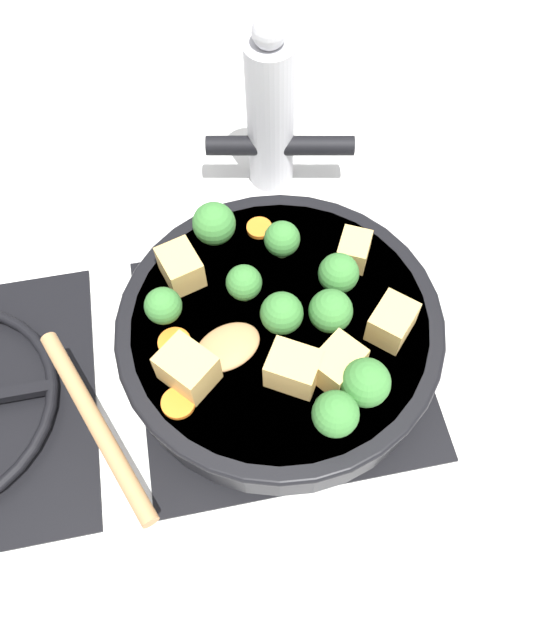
# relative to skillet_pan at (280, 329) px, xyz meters

# --- Properties ---
(ground_plane) EXTENTS (2.40, 2.40, 0.00)m
(ground_plane) POSITION_rel_skillet_pan_xyz_m (-0.00, 0.00, -0.06)
(ground_plane) COLOR silver
(front_burner_grate) EXTENTS (0.31, 0.31, 0.03)m
(front_burner_grate) POSITION_rel_skillet_pan_xyz_m (-0.00, 0.00, -0.04)
(front_burner_grate) COLOR black
(front_burner_grate) RESTS_ON ground_plane
(skillet_pan) EXTENTS (0.45, 0.34, 0.05)m
(skillet_pan) POSITION_rel_skillet_pan_xyz_m (0.00, 0.00, 0.00)
(skillet_pan) COLOR black
(skillet_pan) RESTS_ON front_burner_grate
(wooden_spoon) EXTENTS (0.20, 0.22, 0.02)m
(wooden_spoon) POSITION_rel_skillet_pan_xyz_m (-0.06, 0.13, 0.03)
(wooden_spoon) COLOR #A87A4C
(wooden_spoon) RESTS_ON skillet_pan
(tofu_cube_center_large) EXTENTS (0.06, 0.06, 0.04)m
(tofu_cube_center_large) POSITION_rel_skillet_pan_xyz_m (-0.07, -0.04, 0.04)
(tofu_cube_center_large) COLOR tan
(tofu_cube_center_large) RESTS_ON skillet_pan
(tofu_cube_near_handle) EXTENTS (0.06, 0.06, 0.04)m
(tofu_cube_near_handle) POSITION_rel_skillet_pan_xyz_m (-0.04, -0.10, 0.04)
(tofu_cube_near_handle) COLOR tan
(tofu_cube_near_handle) RESTS_ON skillet_pan
(tofu_cube_east_chunk) EXTENTS (0.05, 0.05, 0.04)m
(tofu_cube_east_chunk) POSITION_rel_skillet_pan_xyz_m (0.07, 0.09, 0.04)
(tofu_cube_east_chunk) COLOR tan
(tofu_cube_east_chunk) RESTS_ON skillet_pan
(tofu_cube_west_chunk) EXTENTS (0.05, 0.04, 0.03)m
(tofu_cube_west_chunk) POSITION_rel_skillet_pan_xyz_m (0.06, -0.09, 0.04)
(tofu_cube_west_chunk) COLOR tan
(tofu_cube_west_chunk) RESTS_ON skillet_pan
(tofu_cube_back_piece) EXTENTS (0.06, 0.06, 0.04)m
(tofu_cube_back_piece) POSITION_rel_skillet_pan_xyz_m (-0.05, 0.10, 0.04)
(tofu_cube_back_piece) COLOR tan
(tofu_cube_back_piece) RESTS_ON skillet_pan
(tofu_cube_front_piece) EXTENTS (0.06, 0.06, 0.04)m
(tofu_cube_front_piece) POSITION_rel_skillet_pan_xyz_m (-0.07, 0.00, 0.04)
(tofu_cube_front_piece) COLOR tan
(tofu_cube_front_piece) RESTS_ON skillet_pan
(broccoli_floret_near_spoon) EXTENTS (0.04, 0.04, 0.05)m
(broccoli_floret_near_spoon) POSITION_rel_skillet_pan_xyz_m (-0.12, -0.03, 0.05)
(broccoli_floret_near_spoon) COLOR #709956
(broccoli_floret_near_spoon) RESTS_ON skillet_pan
(broccoli_floret_center_top) EXTENTS (0.05, 0.05, 0.05)m
(broccoli_floret_center_top) POSITION_rel_skillet_pan_xyz_m (0.11, 0.05, 0.05)
(broccoli_floret_center_top) COLOR #709956
(broccoli_floret_center_top) RESTS_ON skillet_pan
(broccoli_floret_east_rim) EXTENTS (0.04, 0.04, 0.05)m
(broccoli_floret_east_rim) POSITION_rel_skillet_pan_xyz_m (0.02, -0.06, 0.05)
(broccoli_floret_east_rim) COLOR #709956
(broccoli_floret_east_rim) RESTS_ON skillet_pan
(broccoli_floret_west_rim) EXTENTS (0.04, 0.04, 0.04)m
(broccoli_floret_west_rim) POSITION_rel_skillet_pan_xyz_m (0.02, 0.11, 0.05)
(broccoli_floret_west_rim) COLOR #709956
(broccoli_floret_west_rim) RESTS_ON skillet_pan
(broccoli_floret_north_edge) EXTENTS (0.04, 0.04, 0.04)m
(broccoli_floret_north_edge) POSITION_rel_skillet_pan_xyz_m (0.03, 0.03, 0.05)
(broccoli_floret_north_edge) COLOR #709956
(broccoli_floret_north_edge) RESTS_ON skillet_pan
(broccoli_floret_south_cluster) EXTENTS (0.04, 0.04, 0.05)m
(broccoli_floret_south_cluster) POSITION_rel_skillet_pan_xyz_m (0.08, -0.02, 0.05)
(broccoli_floret_south_cluster) COLOR #709956
(broccoli_floret_south_cluster) RESTS_ON skillet_pan
(broccoli_floret_mid_floret) EXTENTS (0.05, 0.05, 0.05)m
(broccoli_floret_mid_floret) POSITION_rel_skillet_pan_xyz_m (-0.10, -0.06, 0.05)
(broccoli_floret_mid_floret) COLOR #709956
(broccoli_floret_mid_floret) RESTS_ON skillet_pan
(broccoli_floret_small_inner) EXTENTS (0.04, 0.04, 0.05)m
(broccoli_floret_small_inner) POSITION_rel_skillet_pan_xyz_m (-0.01, -0.00, 0.05)
(broccoli_floret_small_inner) COLOR #709956
(broccoli_floret_small_inner) RESTS_ON skillet_pan
(broccoli_floret_tall_stem) EXTENTS (0.04, 0.04, 0.05)m
(broccoli_floret_tall_stem) POSITION_rel_skillet_pan_xyz_m (-0.02, -0.05, 0.05)
(broccoli_floret_tall_stem) COLOR #709956
(broccoli_floret_tall_stem) RESTS_ON skillet_pan
(carrot_slice_orange_thin) EXTENTS (0.03, 0.03, 0.01)m
(carrot_slice_orange_thin) POSITION_rel_skillet_pan_xyz_m (-0.07, 0.11, 0.03)
(carrot_slice_orange_thin) COLOR orange
(carrot_slice_orange_thin) RESTS_ON skillet_pan
(carrot_slice_near_center) EXTENTS (0.03, 0.03, 0.01)m
(carrot_slice_near_center) POSITION_rel_skillet_pan_xyz_m (0.12, 0.01, 0.03)
(carrot_slice_near_center) COLOR orange
(carrot_slice_near_center) RESTS_ON skillet_pan
(carrot_slice_edge_slice) EXTENTS (0.03, 0.03, 0.01)m
(carrot_slice_edge_slice) POSITION_rel_skillet_pan_xyz_m (-0.01, 0.11, 0.03)
(carrot_slice_edge_slice) COLOR orange
(carrot_slice_edge_slice) RESTS_ON skillet_pan
(pepper_mill) EXTENTS (0.06, 0.06, 0.23)m
(pepper_mill) POSITION_rel_skillet_pan_xyz_m (0.26, -0.04, 0.05)
(pepper_mill) COLOR #B2B2B7
(pepper_mill) RESTS_ON ground_plane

